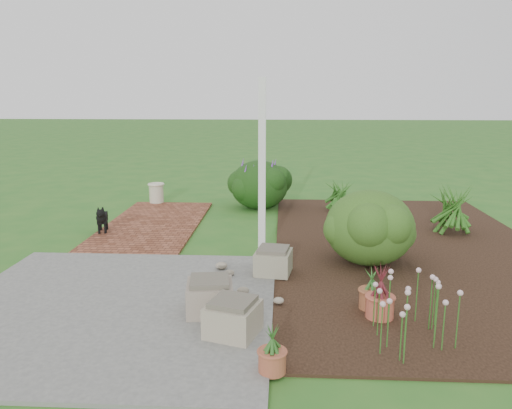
# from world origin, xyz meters

# --- Properties ---
(ground) EXTENTS (80.00, 80.00, 0.00)m
(ground) POSITION_xyz_m (0.00, 0.00, 0.00)
(ground) COLOR #296720
(ground) RESTS_ON ground
(concrete_patio) EXTENTS (3.50, 3.50, 0.04)m
(concrete_patio) POSITION_xyz_m (-1.25, -1.75, 0.02)
(concrete_patio) COLOR #5E5E5C
(concrete_patio) RESTS_ON ground
(brick_path) EXTENTS (1.60, 3.50, 0.04)m
(brick_path) POSITION_xyz_m (-1.70, 1.75, 0.02)
(brick_path) COLOR brown
(brick_path) RESTS_ON ground
(garden_bed) EXTENTS (4.00, 7.00, 0.03)m
(garden_bed) POSITION_xyz_m (2.50, 0.50, 0.01)
(garden_bed) COLOR black
(garden_bed) RESTS_ON ground
(veranda_post) EXTENTS (0.10, 0.10, 2.50)m
(veranda_post) POSITION_xyz_m (0.30, 0.10, 1.25)
(veranda_post) COLOR white
(veranda_post) RESTS_ON ground
(stone_trough_near) EXTENTS (0.57, 0.57, 0.30)m
(stone_trough_near) POSITION_xyz_m (0.13, -2.34, 0.19)
(stone_trough_near) COLOR gray
(stone_trough_near) RESTS_ON concrete_patio
(stone_trough_mid) EXTENTS (0.53, 0.53, 0.32)m
(stone_trough_mid) POSITION_xyz_m (-0.16, -1.86, 0.20)
(stone_trough_mid) COLOR gray
(stone_trough_mid) RESTS_ON concrete_patio
(stone_trough_far) EXTENTS (0.50, 0.50, 0.29)m
(stone_trough_far) POSITION_xyz_m (0.48, -0.66, 0.19)
(stone_trough_far) COLOR gray
(stone_trough_far) RESTS_ON concrete_patio
(black_dog) EXTENTS (0.23, 0.49, 0.42)m
(black_dog) POSITION_xyz_m (-2.38, 1.11, 0.29)
(black_dog) COLOR black
(black_dog) RESTS_ON brick_path
(cream_ceramic_urn) EXTENTS (0.34, 0.34, 0.40)m
(cream_ceramic_urn) POSITION_xyz_m (-2.08, 3.48, 0.24)
(cream_ceramic_urn) COLOR beige
(cream_ceramic_urn) RESTS_ON brick_path
(evergreen_shrub) EXTENTS (1.56, 1.56, 1.02)m
(evergreen_shrub) POSITION_xyz_m (1.77, -0.11, 0.54)
(evergreen_shrub) COLOR #1D3D11
(evergreen_shrub) RESTS_ON garden_bed
(agapanthus_clump_back) EXTENTS (1.17, 1.17, 0.91)m
(agapanthus_clump_back) POSITION_xyz_m (3.40, 1.50, 0.49)
(agapanthus_clump_back) COLOR #0D420B
(agapanthus_clump_back) RESTS_ON garden_bed
(agapanthus_clump_front) EXTENTS (0.88, 0.88, 0.74)m
(agapanthus_clump_front) POSITION_xyz_m (1.71, 2.97, 0.40)
(agapanthus_clump_front) COLOR #0B3711
(agapanthus_clump_front) RESTS_ON garden_bed
(pink_flower_patch) EXTENTS (1.15, 1.15, 0.60)m
(pink_flower_patch) POSITION_xyz_m (1.87, -2.37, 0.33)
(pink_flower_patch) COLOR #113D0F
(pink_flower_patch) RESTS_ON garden_bed
(terracotta_pot_bronze) EXTENTS (0.37, 0.37, 0.23)m
(terracotta_pot_bronze) POSITION_xyz_m (1.60, -1.87, 0.15)
(terracotta_pot_bronze) COLOR #B6533D
(terracotta_pot_bronze) RESTS_ON garden_bed
(terracotta_pot_small_left) EXTENTS (0.33, 0.33, 0.21)m
(terracotta_pot_small_left) POSITION_xyz_m (1.55, -1.65, 0.14)
(terracotta_pot_small_left) COLOR brown
(terracotta_pot_small_left) RESTS_ON garden_bed
(terracotta_pot_small_right) EXTENTS (0.26, 0.26, 0.19)m
(terracotta_pot_small_right) POSITION_xyz_m (0.52, -2.97, 0.13)
(terracotta_pot_small_right) COLOR #A05036
(terracotta_pot_small_right) RESTS_ON garden_bed
(purple_flowering_bush) EXTENTS (1.52, 1.52, 1.00)m
(purple_flowering_bush) POSITION_xyz_m (0.11, 3.28, 0.50)
(purple_flowering_bush) COLOR black
(purple_flowering_bush) RESTS_ON ground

